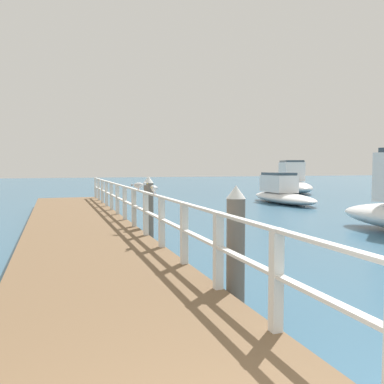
{
  "coord_description": "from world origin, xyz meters",
  "views": [
    {
      "loc": [
        -0.76,
        -1.41,
        2.24
      ],
      "look_at": [
        2.85,
        9.36,
        1.53
      ],
      "focal_mm": 38.96,
      "sensor_mm": 36.0,
      "label": 1
    }
  ],
  "objects_px": {
    "dock_piling_far": "(149,209)",
    "boat_5": "(282,193)",
    "seagull_foreground": "(154,188)",
    "boat_3": "(293,182)",
    "seagull_background": "(139,185)",
    "dock_piling_near": "(236,249)"
  },
  "relations": [
    {
      "from": "boat_5",
      "to": "dock_piling_near",
      "type": "bearing_deg",
      "value": -120.0
    },
    {
      "from": "dock_piling_near",
      "to": "boat_3",
      "type": "xyz_separation_m",
      "value": [
        16.56,
        24.81,
        -0.08
      ]
    },
    {
      "from": "seagull_foreground",
      "to": "boat_3",
      "type": "distance_m",
      "value": 27.09
    },
    {
      "from": "boat_5",
      "to": "dock_piling_far",
      "type": "bearing_deg",
      "value": -132.8
    },
    {
      "from": "boat_5",
      "to": "seagull_foreground",
      "type": "bearing_deg",
      "value": -128.01
    },
    {
      "from": "seagull_foreground",
      "to": "boat_3",
      "type": "bearing_deg",
      "value": -102.04
    },
    {
      "from": "seagull_foreground",
      "to": "seagull_background",
      "type": "bearing_deg",
      "value": -63.63
    },
    {
      "from": "dock_piling_near",
      "to": "boat_5",
      "type": "distance_m",
      "value": 19.42
    },
    {
      "from": "seagull_foreground",
      "to": "boat_3",
      "type": "relative_size",
      "value": 0.05
    },
    {
      "from": "boat_3",
      "to": "dock_piling_far",
      "type": "bearing_deg",
      "value": -112.22
    },
    {
      "from": "dock_piling_far",
      "to": "seagull_foreground",
      "type": "height_order",
      "value": "dock_piling_far"
    },
    {
      "from": "dock_piling_far",
      "to": "boat_5",
      "type": "distance_m",
      "value": 14.72
    },
    {
      "from": "boat_3",
      "to": "boat_5",
      "type": "relative_size",
      "value": 1.23
    },
    {
      "from": "seagull_foreground",
      "to": "boat_5",
      "type": "relative_size",
      "value": 0.07
    },
    {
      "from": "dock_piling_far",
      "to": "boat_3",
      "type": "relative_size",
      "value": 0.24
    },
    {
      "from": "boat_3",
      "to": "seagull_background",
      "type": "bearing_deg",
      "value": -112.15
    },
    {
      "from": "dock_piling_far",
      "to": "boat_5",
      "type": "xyz_separation_m",
      "value": [
        10.5,
        10.31,
        -0.38
      ]
    },
    {
      "from": "seagull_background",
      "to": "boat_5",
      "type": "xyz_separation_m",
      "value": [
        10.87,
        10.78,
        -1.11
      ]
    },
    {
      "from": "dock_piling_far",
      "to": "boat_5",
      "type": "height_order",
      "value": "dock_piling_far"
    },
    {
      "from": "dock_piling_near",
      "to": "seagull_background",
      "type": "height_order",
      "value": "dock_piling_near"
    },
    {
      "from": "dock_piling_near",
      "to": "boat_3",
      "type": "relative_size",
      "value": 0.24
    },
    {
      "from": "dock_piling_far",
      "to": "seagull_background",
      "type": "relative_size",
      "value": 4.52
    }
  ]
}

